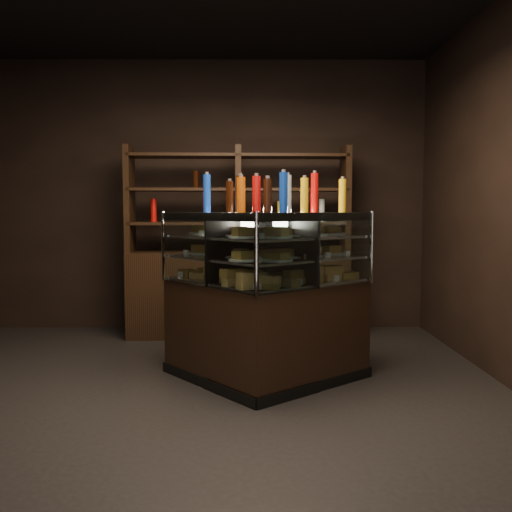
# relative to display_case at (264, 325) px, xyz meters

# --- Properties ---
(ground) EXTENTS (5.00, 5.00, 0.00)m
(ground) POSITION_rel_display_case_xyz_m (-0.66, -0.40, -0.45)
(ground) COLOR black
(ground) RESTS_ON ground
(room_shell) EXTENTS (5.02, 5.02, 3.01)m
(room_shell) POSITION_rel_display_case_xyz_m (-0.66, -0.40, 1.49)
(room_shell) COLOR black
(room_shell) RESTS_ON ground
(display_case) EXTENTS (1.70, 1.33, 1.33)m
(display_case) POSITION_rel_display_case_xyz_m (0.00, 0.00, 0.00)
(display_case) COLOR black
(display_case) RESTS_ON ground
(food_display) EXTENTS (1.35, 0.97, 0.41)m
(food_display) POSITION_rel_display_case_xyz_m (-0.00, -0.00, 0.57)
(food_display) COLOR #B58B41
(food_display) RESTS_ON display_case
(bottles_top) EXTENTS (1.18, 0.83, 0.30)m
(bottles_top) POSITION_rel_display_case_xyz_m (0.00, 0.00, 1.01)
(bottles_top) COLOR silver
(bottles_top) RESTS_ON display_case
(potted_conifer) EXTENTS (0.38, 0.38, 0.81)m
(potted_conifer) POSITION_rel_display_case_xyz_m (0.49, 0.91, 0.02)
(potted_conifer) COLOR black
(potted_conifer) RESTS_ON ground
(back_shelving) EXTENTS (2.33, 0.49, 2.00)m
(back_shelving) POSITION_rel_display_case_xyz_m (-0.23, 1.65, 0.16)
(back_shelving) COLOR black
(back_shelving) RESTS_ON ground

